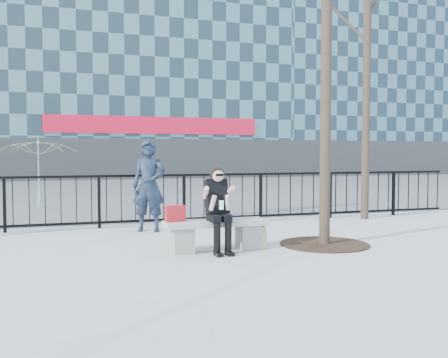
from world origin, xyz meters
name	(u,v)px	position (x,y,z in m)	size (l,w,h in m)	color
ground	(216,250)	(0.00, 0.00, 0.00)	(120.00, 120.00, 0.00)	#A5A49F
street_surface	(117,188)	(0.00, 15.00, 0.00)	(60.00, 23.00, 0.01)	#474747
railing	(175,199)	(0.00, 3.00, 0.55)	(14.00, 0.06, 1.10)	black
building_right	(357,42)	(20.00, 27.00, 10.30)	(16.20, 10.20, 20.60)	slate
tree_grate	(324,244)	(1.90, -0.10, 0.01)	(1.50, 1.50, 0.02)	black
bench_main	(216,232)	(0.00, 0.00, 0.30)	(1.65, 0.46, 0.49)	slate
seated_woman	(219,210)	(0.00, -0.16, 0.67)	(0.50, 0.64, 1.34)	black
handbag	(175,214)	(-0.65, 0.02, 0.62)	(0.31, 0.14, 0.25)	#A9141C
shopping_bag	(254,238)	(0.62, -0.09, 0.18)	(0.39, 0.14, 0.37)	beige
standing_man	(149,186)	(-0.69, 2.27, 0.91)	(0.66, 0.44, 1.82)	black
vendor_umbrella	(39,174)	(-2.93, 7.06, 0.99)	(2.15, 2.19, 1.97)	#EAFB37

